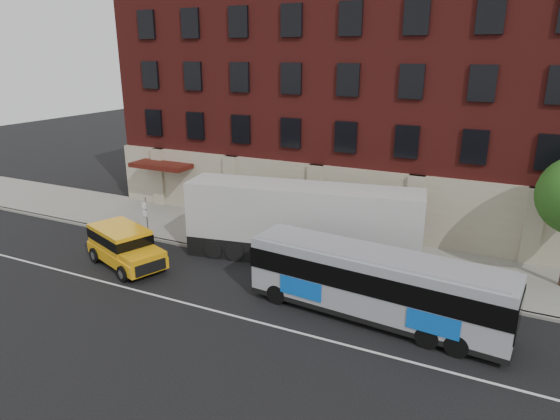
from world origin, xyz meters
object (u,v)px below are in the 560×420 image
at_px(sign_pole, 146,215).
at_px(shipping_container, 302,224).
at_px(yellow_suv, 123,244).
at_px(city_bus, 375,283).

bearing_deg(sign_pole, shipping_container, 6.61).
relative_size(sign_pole, shipping_container, 0.20).
height_order(sign_pole, shipping_container, shipping_container).
distance_m(yellow_suv, shipping_container, 9.36).
xyz_separation_m(sign_pole, yellow_suv, (1.55, -3.60, -0.31)).
relative_size(yellow_suv, shipping_container, 0.43).
xyz_separation_m(yellow_suv, shipping_container, (8.04, 4.71, 0.88)).
xyz_separation_m(city_bus, shipping_container, (-5.17, 4.34, 0.39)).
bearing_deg(sign_pole, city_bus, -12.34).
xyz_separation_m(sign_pole, shipping_container, (9.59, 1.11, 0.57)).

